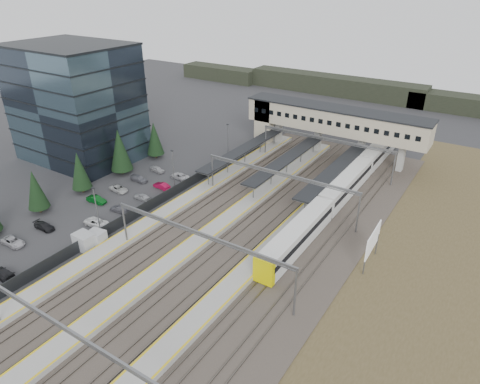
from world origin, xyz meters
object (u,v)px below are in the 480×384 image
Objects in this scene: office_building at (76,103)px; billboard at (373,241)px; relay_cabin_far at (97,238)px; relay_cabin_near at (84,241)px; footbridge at (322,120)px; train at (346,185)px.

office_building reaches higher than billboard.
billboard is at bearing 25.76° from relay_cabin_far.
relay_cabin_near is at bearing -112.30° from relay_cabin_far.
train is at bearing -53.59° from footbridge.
office_building is 39.57m from relay_cabin_near.
billboard is at bearing -4.20° from office_building.
footbridge reaches higher than train.
relay_cabin_near is 45.91m from train.
footbridge is 6.17× the size of billboard.
train reaches higher than relay_cabin_near.
office_building is at bearing -145.53° from footbridge.
office_building is 39.12m from relay_cabin_far.
footbridge is (14.29, 54.09, 6.67)m from relay_cabin_near.
train is (26.58, 37.42, 0.85)m from relay_cabin_near.
office_building is 8.81× the size of relay_cabin_far.
relay_cabin_near is 1.85m from relay_cabin_far.
relay_cabin_far is at bearing 67.70° from relay_cabin_near.
office_building reaches higher than relay_cabin_near.
footbridge is at bearing 75.21° from relay_cabin_near.
office_building is 0.60× the size of footbridge.
footbridge is (13.59, 52.38, 6.80)m from relay_cabin_far.
train is at bearing 54.61° from relay_cabin_near.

